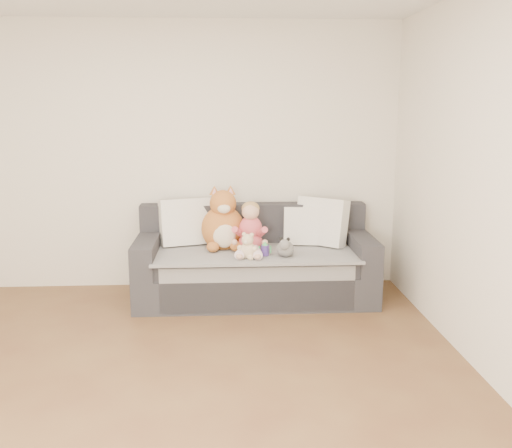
{
  "coord_description": "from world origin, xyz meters",
  "views": [
    {
      "loc": [
        0.52,
        -3.14,
        1.79
      ],
      "look_at": [
        0.81,
        1.87,
        0.75
      ],
      "focal_mm": 40.0,
      "sensor_mm": 36.0,
      "label": 1
    }
  ],
  "objects": [
    {
      "name": "plush_cat",
      "position": [
        0.51,
        2.11,
        0.7
      ],
      "size": [
        0.5,
        0.44,
        0.62
      ],
      "rotation": [
        0.0,
        0.0,
        0.08
      ],
      "color": "#A75B25",
      "rests_on": "sofa"
    },
    {
      "name": "sofa",
      "position": [
        0.81,
        2.06,
        0.31
      ],
      "size": [
        2.2,
        0.94,
        0.85
      ],
      "color": "#252429",
      "rests_on": "ground"
    },
    {
      "name": "cushion_left",
      "position": [
        0.15,
        2.27,
        0.7
      ],
      "size": [
        0.53,
        0.35,
        0.46
      ],
      "rotation": [
        0.0,
        0.0,
        0.3
      ],
      "color": "white",
      "rests_on": "sofa"
    },
    {
      "name": "cushion_right_front",
      "position": [
        1.46,
        2.19,
        0.7
      ],
      "size": [
        0.52,
        0.49,
        0.47
      ],
      "rotation": [
        0.0,
        0.0,
        -0.69
      ],
      "color": "white",
      "rests_on": "sofa"
    },
    {
      "name": "teddy_bear",
      "position": [
        0.72,
        1.72,
        0.57
      ],
      "size": [
        0.18,
        0.15,
        0.24
      ],
      "rotation": [
        0.0,
        0.0,
        -0.42
      ],
      "color": "beige",
      "rests_on": "sofa"
    },
    {
      "name": "toddler",
      "position": [
        0.76,
        1.95,
        0.67
      ],
      "size": [
        0.33,
        0.48,
        0.47
      ],
      "rotation": [
        0.0,
        0.0,
        -0.1
      ],
      "color": "#D94C68",
      "rests_on": "sofa"
    },
    {
      "name": "room_shell",
      "position": [
        0.0,
        0.42,
        1.3
      ],
      "size": [
        5.0,
        5.0,
        5.0
      ],
      "color": "brown",
      "rests_on": "ground"
    },
    {
      "name": "plush_cow",
      "position": [
        1.06,
        1.76,
        0.55
      ],
      "size": [
        0.16,
        0.24,
        0.19
      ],
      "rotation": [
        0.0,
        0.0,
        -0.2
      ],
      "color": "white",
      "rests_on": "sofa"
    },
    {
      "name": "sippy_cup",
      "position": [
        0.88,
        1.79,
        0.54
      ],
      "size": [
        0.12,
        0.07,
        0.13
      ],
      "rotation": [
        0.0,
        0.0,
        -0.0
      ],
      "color": "#4A3288",
      "rests_on": "sofa"
    },
    {
      "name": "cushion_right_back",
      "position": [
        1.3,
        2.2,
        0.66
      ],
      "size": [
        0.42,
        0.23,
        0.38
      ],
      "rotation": [
        0.0,
        0.0,
        -0.14
      ],
      "color": "white",
      "rests_on": "sofa"
    }
  ]
}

